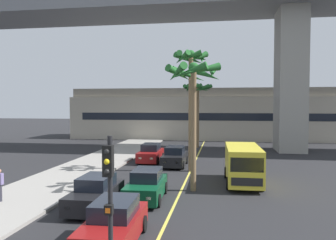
# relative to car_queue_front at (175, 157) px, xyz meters

# --- Properties ---
(sidewalk_left) EXTENTS (4.80, 80.00, 0.15)m
(sidewalk_left) POSITION_rel_car_queue_front_xyz_m (-6.56, -10.59, -0.65)
(sidewalk_left) COLOR #9E9991
(sidewalk_left) RESTS_ON ground
(lane_stripe_center) EXTENTS (0.14, 56.00, 0.01)m
(lane_stripe_center) POSITION_rel_car_queue_front_xyz_m (1.44, -2.59, -0.72)
(lane_stripe_center) COLOR #DBCC4C
(lane_stripe_center) RESTS_ON ground
(bridge_overpass) EXTENTS (64.15, 8.00, 19.15)m
(bridge_overpass) POSITION_rel_car_queue_front_xyz_m (2.58, 10.63, 14.54)
(bridge_overpass) COLOR slate
(bridge_overpass) RESTS_ON ground
(pier_building_backdrop) EXTENTS (38.49, 8.04, 7.21)m
(pier_building_backdrop) POSITION_rel_car_queue_front_xyz_m (1.44, 22.77, 2.82)
(pier_building_backdrop) COLOR #BCB29E
(pier_building_backdrop) RESTS_ON ground
(car_queue_front) EXTENTS (1.86, 4.11, 1.56)m
(car_queue_front) POSITION_rel_car_queue_front_xyz_m (0.00, 0.00, 0.00)
(car_queue_front) COLOR black
(car_queue_front) RESTS_ON ground
(car_queue_second) EXTENTS (1.95, 4.16, 1.56)m
(car_queue_second) POSITION_rel_car_queue_front_xyz_m (-0.04, -15.52, 0.00)
(car_queue_second) COLOR maroon
(car_queue_second) RESTS_ON ground
(car_queue_third) EXTENTS (1.95, 4.16, 1.56)m
(car_queue_third) POSITION_rel_car_queue_front_xyz_m (-0.14, -9.77, 0.00)
(car_queue_third) COLOR #0C4728
(car_queue_third) RESTS_ON ground
(car_queue_fourth) EXTENTS (1.88, 4.12, 1.56)m
(car_queue_fourth) POSITION_rel_car_queue_front_xyz_m (-2.19, -11.72, 0.00)
(car_queue_fourth) COLOR black
(car_queue_fourth) RESTS_ON ground
(car_queue_fifth) EXTENTS (1.88, 4.13, 1.56)m
(car_queue_fifth) POSITION_rel_car_queue_front_xyz_m (-2.33, 1.58, 0.00)
(car_queue_fifth) COLOR maroon
(car_queue_fifth) RESTS_ON ground
(delivery_van) EXTENTS (2.25, 5.29, 2.36)m
(delivery_van) POSITION_rel_car_queue_front_xyz_m (5.05, -5.56, 0.57)
(delivery_van) COLOR yellow
(delivery_van) RESTS_ON ground
(traffic_light_median_near) EXTENTS (0.24, 0.37, 4.20)m
(traffic_light_median_near) POSITION_rel_car_queue_front_xyz_m (1.01, -19.05, 1.99)
(traffic_light_median_near) COLOR black
(traffic_light_median_near) RESTS_ON ground
(palm_tree_near_median) EXTENTS (3.29, 3.30, 7.35)m
(palm_tree_near_median) POSITION_rel_car_queue_front_xyz_m (2.12, -7.67, 5.40)
(palm_tree_near_median) COLOR brown
(palm_tree_near_median) RESTS_ON ground
(palm_tree_mid_median) EXTENTS (2.69, 2.66, 8.95)m
(palm_tree_mid_median) POSITION_rel_car_queue_front_xyz_m (1.46, -1.99, 6.60)
(palm_tree_mid_median) COLOR brown
(palm_tree_mid_median) RESTS_ON ground
(palm_tree_far_median) EXTENTS (3.44, 3.46, 7.38)m
(palm_tree_far_median) POSITION_rel_car_queue_front_xyz_m (0.96, 12.02, 5.35)
(palm_tree_far_median) COLOR brown
(palm_tree_far_median) RESTS_ON ground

